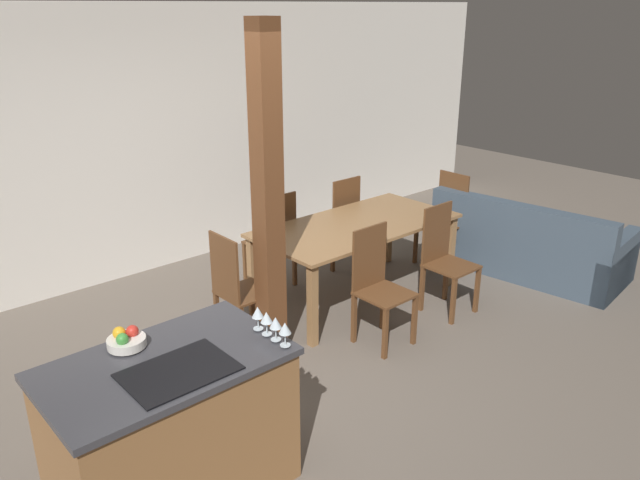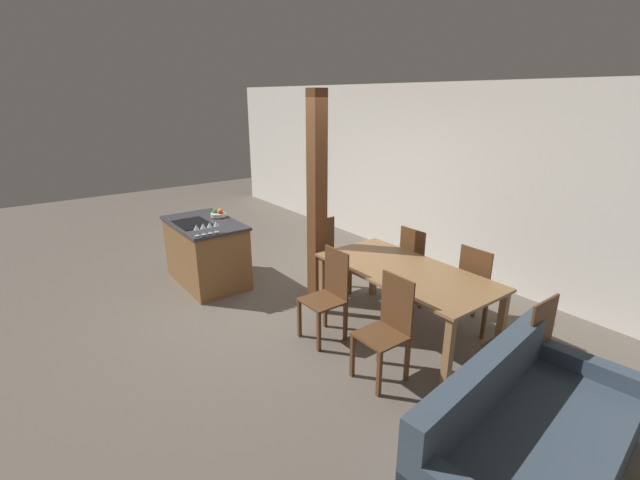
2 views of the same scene
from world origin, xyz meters
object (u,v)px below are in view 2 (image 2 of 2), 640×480
at_px(wine_glass_end, 216,224).
at_px(couch, 528,444).
at_px(timber_post, 317,202).
at_px(kitchen_island, 206,252).
at_px(dining_chair_foot_end, 525,346).
at_px(wine_glass_far, 210,225).
at_px(dining_chair_far_left, 417,264).
at_px(wine_glass_near, 196,228).
at_px(dining_chair_head_end, 328,255).
at_px(dining_chair_near_right, 387,327).
at_px(dining_chair_far_right, 478,288).
at_px(dining_table, 405,277).
at_px(dining_chair_near_left, 328,294).
at_px(wine_glass_middle, 203,226).
at_px(fruit_bowl, 218,214).

xyz_separation_m(wine_glass_end, couch, (3.85, 0.49, -0.73)).
distance_m(couch, timber_post, 3.25).
xyz_separation_m(kitchen_island, dining_chair_foot_end, (3.95, 1.17, 0.06)).
bearing_deg(wine_glass_far, dining_chair_far_left, 51.82).
relative_size(kitchen_island, wine_glass_end, 9.05).
relative_size(wine_glass_near, dining_chair_far_left, 0.14).
distance_m(wine_glass_far, dining_chair_foot_end, 3.66).
bearing_deg(dining_chair_head_end, dining_chair_near_right, -111.44).
bearing_deg(wine_glass_far, dining_chair_far_right, 39.36).
bearing_deg(dining_chair_foot_end, dining_chair_far_right, -127.54).
bearing_deg(dining_table, dining_chair_head_end, 180.00).
bearing_deg(wine_glass_near, dining_chair_near_left, 26.25).
height_order(wine_glass_near, timber_post, timber_post).
bearing_deg(dining_chair_head_end, dining_chair_foot_end, -90.00).
bearing_deg(dining_chair_far_right, wine_glass_end, 38.17).
height_order(wine_glass_near, dining_chair_near_left, wine_glass_near).
height_order(dining_chair_far_left, dining_chair_far_right, same).
height_order(wine_glass_near, wine_glass_end, same).
bearing_deg(dining_chair_head_end, dining_chair_far_left, -52.46).
distance_m(dining_chair_near_left, dining_chair_far_right, 1.66).
height_order(wine_glass_far, timber_post, timber_post).
bearing_deg(wine_glass_near, dining_chair_far_left, 54.02).
relative_size(dining_table, dining_chair_far_left, 1.97).
bearing_deg(wine_glass_end, dining_chair_near_right, 12.17).
height_order(wine_glass_middle, wine_glass_far, same).
distance_m(dining_chair_near_left, dining_chair_far_left, 1.41).
bearing_deg(kitchen_island, wine_glass_end, -6.51).
relative_size(dining_chair_near_right, couch, 0.49).
relative_size(dining_chair_near_right, dining_chair_head_end, 1.00).
height_order(fruit_bowl, dining_chair_far_right, fruit_bowl).
relative_size(kitchen_island, dining_chair_near_left, 1.31).
distance_m(dining_table, dining_chair_far_left, 0.84).
bearing_deg(wine_glass_near, dining_chair_far_right, 41.62).
height_order(dining_table, dining_chair_foot_end, dining_chair_foot_end).
distance_m(wine_glass_middle, dining_chair_head_end, 1.63).
bearing_deg(wine_glass_near, wine_glass_end, 90.00).
bearing_deg(kitchen_island, dining_chair_head_end, 43.18).
height_order(dining_chair_near_left, dining_chair_far_left, same).
bearing_deg(kitchen_island, wine_glass_near, -29.08).
bearing_deg(dining_chair_far_right, couch, 133.72).
xyz_separation_m(wine_glass_middle, dining_chair_near_right, (2.47, 0.70, -0.49)).
distance_m(kitchen_island, dining_chair_head_end, 1.71).
distance_m(fruit_bowl, wine_glass_middle, 0.83).
bearing_deg(dining_chair_far_left, dining_chair_far_right, -180.00).
height_order(kitchen_island, fruit_bowl, fruit_bowl).
distance_m(dining_chair_far_left, timber_post, 1.48).
height_order(kitchen_island, dining_chair_head_end, dining_chair_head_end).
bearing_deg(wine_glass_near, dining_chair_head_end, 65.58).
xyz_separation_m(wine_glass_far, dining_chair_head_end, (0.68, 1.32, -0.49)).
xyz_separation_m(dining_chair_near_left, dining_chair_head_end, (-0.92, 0.70, 0.00)).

